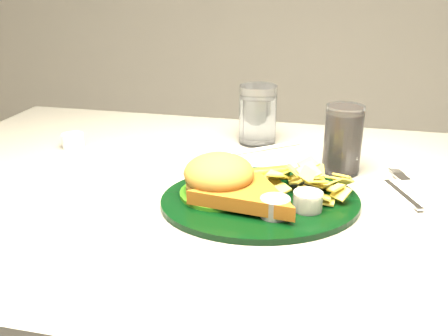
# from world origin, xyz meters

# --- Properties ---
(dinner_plate) EXTENTS (0.38, 0.34, 0.07)m
(dinner_plate) POSITION_xyz_m (0.08, -0.05, 0.79)
(dinner_plate) COLOR black
(dinner_plate) RESTS_ON table
(water_glass) EXTENTS (0.08, 0.08, 0.12)m
(water_glass) POSITION_xyz_m (0.03, 0.24, 0.81)
(water_glass) COLOR white
(water_glass) RESTS_ON table
(cola_glass) EXTENTS (0.07, 0.07, 0.12)m
(cola_glass) POSITION_xyz_m (0.20, 0.11, 0.81)
(cola_glass) COLOR black
(cola_glass) RESTS_ON table
(fork_napkin) EXTENTS (0.16, 0.18, 0.01)m
(fork_napkin) POSITION_xyz_m (0.30, 0.03, 0.76)
(fork_napkin) COLOR white
(fork_napkin) RESTS_ON table
(ramekin) EXTENTS (0.06, 0.06, 0.03)m
(ramekin) POSITION_xyz_m (-0.33, 0.12, 0.76)
(ramekin) COLOR silver
(ramekin) RESTS_ON table
(wrapped_straw) EXTENTS (0.22, 0.19, 0.01)m
(wrapped_straw) POSITION_xyz_m (0.03, 0.18, 0.75)
(wrapped_straw) COLOR white
(wrapped_straw) RESTS_ON table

